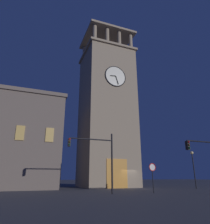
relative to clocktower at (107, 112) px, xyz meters
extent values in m
plane|color=#424247|center=(-1.98, 4.31, -12.28)|extent=(200.00, 200.00, 0.00)
cube|color=gray|center=(0.00, -0.02, -0.62)|extent=(8.19, 7.93, 23.33)
cube|color=gray|center=(0.00, -0.02, 11.25)|extent=(8.79, 8.53, 0.40)
cylinder|color=gray|center=(-3.50, 3.35, 13.05)|extent=(0.70, 0.70, 3.21)
cylinder|color=gray|center=(-1.17, 3.35, 13.05)|extent=(0.70, 0.70, 3.21)
cylinder|color=gray|center=(1.17, 3.35, 13.05)|extent=(0.70, 0.70, 3.21)
cylinder|color=gray|center=(3.50, 3.35, 13.05)|extent=(0.70, 0.70, 3.21)
cylinder|color=gray|center=(-3.50, -3.38, 13.05)|extent=(0.70, 0.70, 3.21)
cylinder|color=gray|center=(-1.17, -3.38, 13.05)|extent=(0.70, 0.70, 3.21)
cylinder|color=gray|center=(1.17, -3.38, 13.05)|extent=(0.70, 0.70, 3.21)
cylinder|color=gray|center=(3.50, -3.38, 13.05)|extent=(0.70, 0.70, 3.21)
cube|color=gray|center=(0.00, -0.02, 14.86)|extent=(8.79, 8.53, 0.40)
cylinder|color=black|center=(0.00, -0.02, 16.55)|extent=(0.12, 0.12, 2.98)
cylinder|color=silver|center=(0.00, 4.01, 5.00)|extent=(3.53, 0.12, 3.53)
torus|color=black|center=(0.00, 4.03, 5.00)|extent=(3.69, 0.16, 3.69)
cube|color=black|center=(0.48, 4.11, 4.95)|extent=(0.98, 0.06, 0.21)
cube|color=black|center=(-0.23, 4.11, 4.29)|extent=(0.57, 0.06, 1.47)
cube|color=orange|center=(0.00, 3.90, -10.28)|extent=(3.20, 0.24, 4.00)
cube|color=#E0B259|center=(9.80, 5.10, -5.69)|extent=(1.00, 0.12, 1.80)
cube|color=#E0B259|center=(13.28, 5.10, -5.69)|extent=(1.00, 0.12, 1.80)
cylinder|color=black|center=(4.51, 12.83, -9.47)|extent=(0.16, 0.16, 5.62)
cylinder|color=black|center=(6.63, 12.83, -7.35)|extent=(4.24, 0.12, 0.12)
cube|color=black|center=(8.75, 12.83, -7.77)|extent=(0.22, 0.30, 0.75)
sphere|color=red|center=(8.75, 13.01, -7.50)|extent=(0.16, 0.16, 0.16)
sphere|color=#392705|center=(8.75, 13.01, -7.75)|extent=(0.16, 0.16, 0.16)
sphere|color=#063316|center=(8.75, 13.01, -8.00)|extent=(0.16, 0.16, 0.16)
cylinder|color=black|center=(-2.54, 17.63, -7.80)|extent=(4.15, 0.12, 0.12)
cube|color=black|center=(-0.47, 17.63, -8.22)|extent=(0.22, 0.30, 0.75)
sphere|color=red|center=(-0.47, 17.81, -7.95)|extent=(0.16, 0.16, 0.16)
sphere|color=#392705|center=(-0.47, 17.81, -8.20)|extent=(0.16, 0.16, 0.16)
sphere|color=#063316|center=(-0.47, 17.81, -8.45)|extent=(0.16, 0.16, 0.16)
cylinder|color=black|center=(-9.69, 8.47, -10.00)|extent=(0.14, 0.14, 4.56)
sphere|color=#F9DB8C|center=(-9.69, 8.47, -7.50)|extent=(0.44, 0.44, 0.44)
cylinder|color=black|center=(0.42, 13.42, -11.02)|extent=(0.08, 0.08, 2.53)
cylinder|color=white|center=(0.42, 13.46, -9.85)|extent=(0.70, 0.04, 0.70)
torus|color=red|center=(0.42, 13.48, -9.85)|extent=(0.78, 0.08, 0.78)
camera|label=1|loc=(12.31, 31.25, -10.80)|focal=32.47mm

